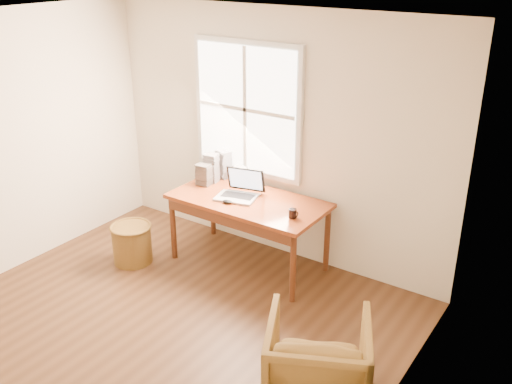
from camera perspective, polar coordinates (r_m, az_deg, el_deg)
room_shell at (r=4.43m, az=-13.24°, el=-1.00°), size 4.04×4.54×2.64m
desk at (r=5.78m, az=-0.78°, el=-0.89°), size 1.60×0.80×0.04m
armchair at (r=4.32m, az=6.17°, el=-16.48°), size 0.98×0.99×0.68m
wicker_stool at (r=6.20m, az=-12.28°, el=-5.10°), size 0.51×0.51×0.41m
laptop at (r=5.73m, az=-2.02°, el=0.83°), size 0.53×0.54×0.32m
mouse at (r=5.67m, az=-2.88°, el=-0.99°), size 0.11×0.08×0.04m
coffee_mug at (r=5.38m, az=3.68°, el=-2.14°), size 0.10×0.10×0.09m
cd_stack_a at (r=6.29m, az=-3.19°, el=2.82°), size 0.19×0.18×0.31m
cd_stack_b at (r=6.11m, az=-5.18°, el=1.76°), size 0.16×0.15×0.23m
cd_stack_c at (r=6.18m, az=-4.49°, el=2.44°), size 0.16×0.15×0.31m
cd_stack_d at (r=6.19m, az=-1.39°, el=1.86°), size 0.15×0.14×0.18m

